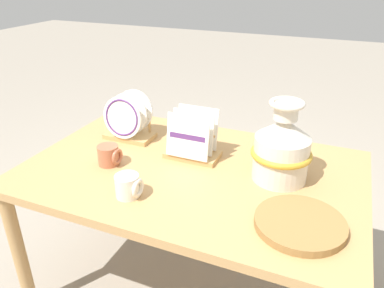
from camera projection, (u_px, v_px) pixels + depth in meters
ground_plane at (192, 286)px, 1.82m from camera, size 14.00×14.00×0.00m
display_table at (192, 183)px, 1.56m from camera, size 1.35×0.88×0.66m
ceramic_vase at (282, 148)px, 1.40m from camera, size 0.23×0.23×0.32m
dish_rack_round_plates at (128, 123)px, 1.75m from camera, size 0.23×0.15×0.22m
dish_rack_square_plates at (193, 143)px, 1.59m from camera, size 0.23×0.14×0.21m
wicker_charger_stack at (300, 223)px, 1.18m from camera, size 0.29×0.29×0.03m
mug_cream_glaze at (128, 186)px, 1.33m from camera, size 0.09×0.09×0.08m
mug_terracotta_glaze at (109, 155)px, 1.54m from camera, size 0.09×0.09×0.08m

